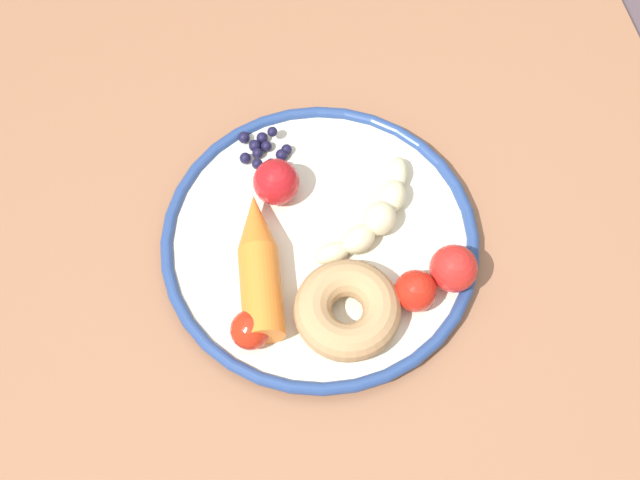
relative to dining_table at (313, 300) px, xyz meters
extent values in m
plane|color=#594A52|center=(0.00, 0.00, -0.65)|extent=(6.00, 6.00, 0.00)
cube|color=#9B6749|center=(0.00, 0.00, 0.07)|extent=(1.28, 0.80, 0.03)
cube|color=#A3614A|center=(-0.58, -0.34, -0.30)|extent=(0.05, 0.05, 0.70)
cube|color=#A3614A|center=(-0.58, 0.34, -0.30)|extent=(0.05, 0.05, 0.70)
cylinder|color=silver|center=(-0.02, 0.01, 0.09)|extent=(0.28, 0.28, 0.01)
torus|color=navy|center=(-0.02, 0.01, 0.09)|extent=(0.30, 0.30, 0.01)
ellipsoid|color=beige|center=(0.00, 0.02, 0.10)|extent=(0.03, 0.04, 0.02)
ellipsoid|color=beige|center=(-0.01, 0.04, 0.11)|extent=(0.04, 0.04, 0.02)
ellipsoid|color=beige|center=(-0.02, 0.07, 0.11)|extent=(0.04, 0.05, 0.03)
ellipsoid|color=beige|center=(-0.04, 0.09, 0.11)|extent=(0.04, 0.04, 0.02)
ellipsoid|color=beige|center=(-0.07, 0.10, 0.10)|extent=(0.04, 0.03, 0.02)
cylinder|color=orange|center=(0.03, -0.05, 0.11)|extent=(0.09, 0.05, 0.04)
cone|color=orange|center=(-0.04, -0.04, 0.11)|extent=(0.06, 0.04, 0.04)
torus|color=tan|center=(0.06, 0.02, 0.11)|extent=(0.13, 0.13, 0.03)
sphere|color=#191638|center=(-0.12, -0.03, 0.10)|extent=(0.01, 0.01, 0.01)
sphere|color=#191638|center=(-0.12, -0.01, 0.10)|extent=(0.01, 0.01, 0.01)
sphere|color=#191638|center=(-0.13, -0.02, 0.10)|extent=(0.01, 0.01, 0.01)
sphere|color=#191638|center=(-0.13, -0.03, 0.10)|extent=(0.01, 0.01, 0.01)
sphere|color=#191638|center=(-0.14, -0.04, 0.10)|extent=(0.01, 0.01, 0.01)
sphere|color=#191638|center=(-0.12, 0.00, 0.10)|extent=(0.01, 0.01, 0.01)
sphere|color=#191638|center=(-0.14, -0.02, 0.10)|extent=(0.01, 0.01, 0.01)
sphere|color=#191638|center=(-0.12, -0.04, 0.10)|extent=(0.01, 0.01, 0.01)
sphere|color=#191638|center=(-0.10, -0.01, 0.10)|extent=(0.01, 0.01, 0.01)
sphere|color=#191638|center=(-0.11, -0.02, 0.10)|extent=(0.01, 0.01, 0.01)
sphere|color=#191638|center=(-0.14, -0.01, 0.11)|extent=(0.01, 0.01, 0.01)
sphere|color=#191638|center=(-0.10, -0.03, 0.11)|extent=(0.01, 0.01, 0.01)
sphere|color=red|center=(0.04, 0.12, 0.12)|extent=(0.04, 0.04, 0.04)
sphere|color=red|center=(0.06, 0.08, 0.11)|extent=(0.04, 0.04, 0.04)
sphere|color=red|center=(-0.08, -0.02, 0.12)|extent=(0.04, 0.04, 0.04)
sphere|color=red|center=(0.06, -0.07, 0.11)|extent=(0.04, 0.04, 0.04)
camera|label=1|loc=(0.32, -0.06, 0.80)|focal=47.74mm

